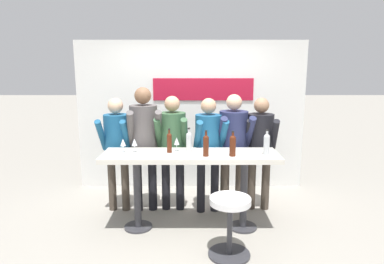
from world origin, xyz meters
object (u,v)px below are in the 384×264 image
Objects in this scene: tasting_table at (192,166)px; person_far_left at (118,142)px; bar_stool at (231,217)px; person_left at (145,136)px; person_center_left at (174,141)px; wine_glass_2 at (136,143)px; wine_bottle_4 at (207,145)px; person_center at (210,143)px; person_center_right at (235,140)px; wine_bottle_3 at (171,142)px; wine_glass_0 at (178,142)px; wine_bottle_0 at (190,141)px; wine_bottle_2 at (234,145)px; person_right at (262,142)px; wine_glass_1 at (125,143)px; wine_bottle_1 at (268,143)px.

person_far_left is at bearing 151.64° from tasting_table.
bar_stool is 1.74m from person_left.
person_center_left is 9.31× the size of wine_glass_2.
wine_bottle_4 is (0.83, -0.68, 0.04)m from person_left.
person_center_left is at bearing 162.90° from person_center.
person_center_right is at bearing 22.45° from wine_glass_2.
wine_glass_0 is at bearing 35.49° from wine_bottle_3.
wine_bottle_0 is at bearing -128.97° from person_center.
person_left is at bearing 149.60° from wine_bottle_2.
person_center_left reaches higher than tasting_table.
person_far_left is at bearing 175.98° from person_center_right.
person_right is 9.17× the size of wine_glass_0.
wine_glass_0 is (0.09, 0.06, -0.01)m from wine_bottle_3.
wine_glass_1 is (0.20, -0.53, 0.11)m from person_far_left.
wine_glass_1 is at bearing -178.14° from wine_bottle_0.
wine_glass_0 is (0.47, -0.45, 0.02)m from person_left.
tasting_table is 0.38m from wine_bottle_4.
person_center is 9.18× the size of wine_glass_0.
person_center_right reaches higher than wine_glass_1.
person_far_left reaches higher than wine_glass_2.
tasting_table is 0.97m from wine_bottle_1.
person_left reaches higher than wine_bottle_3.
wine_bottle_3 is at bearing 158.53° from wine_bottle_4.
wine_bottle_0 reaches higher than wine_bottle_2.
bar_stool is 0.40× the size of person_center_right.
wine_bottle_3 reaches higher than wine_glass_1.
person_center_left is at bearing -5.08° from person_left.
person_center_left is at bearing 89.20° from wine_bottle_3.
bar_stool is 1.47m from person_right.
wine_bottle_1 is 1.76m from wine_glass_1.
wine_glass_0 reaches higher than bar_stool.
tasting_table is 0.88m from wine_glass_1.
wine_glass_2 is (-0.88, 0.18, -0.02)m from wine_bottle_4.
person_far_left reaches higher than tasting_table.
wine_bottle_1 is (1.18, -0.65, 0.12)m from person_center_left.
wine_bottle_3 is at bearing -31.29° from person_far_left.
tasting_table is 6.94× the size of wine_bottle_4.
person_center is at bearing -173.90° from person_center_right.
person_far_left is 1.63m from person_center_right.
wine_bottle_1 is (1.57, -0.62, 0.04)m from person_left.
wine_bottle_3 is (-0.24, -0.02, -0.00)m from wine_bottle_0.
wine_bottle_3 is at bearing -150.01° from person_right.
person_left is 0.65m from wine_glass_0.
person_right reaches higher than wine_bottle_2.
wine_bottle_4 is (-0.32, -0.01, 0.00)m from wine_bottle_2.
tasting_table is 7.14× the size of wine_bottle_3.
wine_glass_1 is (-1.82, -0.57, 0.12)m from person_right.
person_center_left is 0.71m from wine_glass_2.
person_center_right is at bearing 20.89° from wine_glass_1.
wine_bottle_0 is at bearing 1.23° from wine_glass_2.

